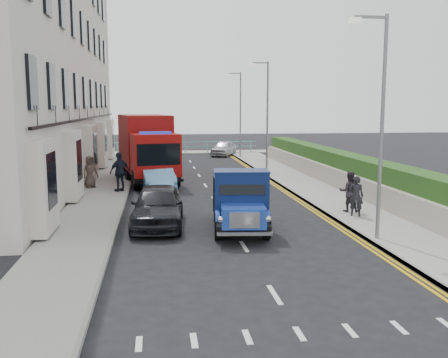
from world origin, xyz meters
TOP-DOWN VIEW (x-y plane):
  - ground at (0.00, 0.00)m, footprint 120.00×120.00m
  - pavement_west at (-5.20, 9.00)m, footprint 2.40×38.00m
  - pavement_east at (5.30, 9.00)m, footprint 2.60×38.00m
  - promenade at (0.00, 29.00)m, footprint 30.00×2.50m
  - sea_plane at (0.00, 60.00)m, footprint 120.00×120.00m
  - terrace_west at (-9.47, 13.00)m, footprint 6.31×30.20m
  - garden_east at (7.21, 9.00)m, footprint 1.45×28.00m
  - seafront_railing at (0.00, 28.20)m, footprint 13.00×0.08m
  - lamp_near at (4.18, -2.00)m, footprint 1.23×0.18m
  - lamp_mid at (4.18, 14.00)m, footprint 1.23×0.18m
  - lamp_far at (4.18, 24.00)m, footprint 1.23×0.18m
  - bedford_lorry at (0.17, -0.43)m, footprint 2.23×4.68m
  - red_lorry at (-3.14, 12.06)m, footprint 3.62×7.48m
  - parked_car_front at (-2.60, 1.00)m, footprint 2.05×4.49m
  - parked_car_mid at (-2.60, 8.95)m, footprint 1.97×4.48m
  - parked_car_rear at (-2.60, 16.89)m, footprint 2.23×5.32m
  - seafront_car_left at (-3.50, 22.16)m, footprint 3.53×5.28m
  - seafront_car_right at (3.21, 26.19)m, footprint 2.97×4.09m
  - pedestrian_east_near at (4.87, 1.13)m, footprint 0.67×0.57m
  - pedestrian_east_far at (4.93, 1.97)m, footprint 0.91×0.79m
  - pedestrian_west_near at (-4.40, 8.04)m, footprint 1.18×1.06m
  - pedestrian_west_far at (-6.00, 9.41)m, footprint 0.95×0.88m

SIDE VIEW (x-z plane):
  - ground at x=0.00m, z-range 0.00..0.00m
  - sea_plane at x=0.00m, z-range 0.00..0.00m
  - pavement_west at x=-5.20m, z-range 0.00..0.12m
  - pavement_east at x=5.30m, z-range 0.00..0.12m
  - promenade at x=0.00m, z-range 0.00..0.12m
  - seafront_railing at x=0.00m, z-range 0.03..1.14m
  - seafront_car_right at x=3.21m, z-range 0.00..1.29m
  - seafront_car_left at x=-3.50m, z-range 0.00..1.35m
  - parked_car_mid at x=-2.60m, z-range 0.00..1.43m
  - parked_car_front at x=-2.60m, z-range 0.00..1.49m
  - parked_car_rear at x=-2.60m, z-range 0.00..1.54m
  - pedestrian_east_near at x=4.87m, z-range 0.12..1.67m
  - garden_east at x=7.21m, z-range 0.02..1.77m
  - pedestrian_east_far at x=4.93m, z-range 0.12..1.73m
  - pedestrian_west_far at x=-6.00m, z-range 0.12..1.76m
  - bedford_lorry at x=0.17m, z-range -0.08..2.06m
  - pedestrian_west_near at x=-4.40m, z-range 0.12..2.05m
  - red_lorry at x=-3.14m, z-range 0.12..3.88m
  - lamp_near at x=4.18m, z-range 0.50..7.50m
  - lamp_mid at x=4.18m, z-range 0.50..7.50m
  - lamp_far at x=4.18m, z-range 0.50..7.50m
  - terrace_west at x=-9.47m, z-range 0.04..14.29m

